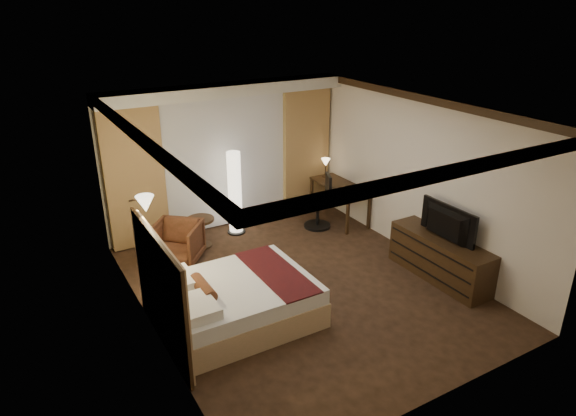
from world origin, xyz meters
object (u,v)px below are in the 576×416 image
side_table (201,232)px  armchair (177,241)px  dresser (440,258)px  floor_lamp (235,193)px  television (443,220)px  office_chair (318,201)px  desk (339,202)px  bed (238,302)px

side_table → armchair: bearing=-148.0°
dresser → floor_lamp: bearing=123.2°
side_table → television: size_ratio=0.51×
armchair → office_chair: 2.77m
desk → television: bearing=-89.6°
television → dresser: bearing=-90.0°
desk → side_table: bearing=174.0°
bed → floor_lamp: floor_lamp is taller
armchair → floor_lamp: 1.49m
television → desk: bearing=0.5°
side_table → television: (2.77, -2.90, 0.72)m
floor_lamp → television: bearing=-57.2°
office_chair → television: (0.56, -2.56, 0.46)m
dresser → television: television is taller
desk → dresser: (0.05, -2.61, -0.03)m
office_chair → bed: bearing=-118.7°
bed → dresser: 3.24m
office_chair → armchair: bearing=-156.3°
office_chair → television: size_ratio=1.00×
dresser → television: size_ratio=1.67×
bed → television: bearing=-9.6°
armchair → bed: bearing=-45.4°
bed → dresser: (3.20, -0.54, 0.05)m
floor_lamp → dresser: size_ratio=0.89×
side_table → desk: (2.75, -0.29, 0.11)m
office_chair → dresser: bearing=-53.4°
office_chair → dresser: office_chair is taller
dresser → bed: bearing=170.5°
desk → office_chair: 0.56m
side_table → office_chair: size_ratio=0.51×
office_chair → desk: bearing=28.9°
desk → television: 2.68m
bed → desk: size_ratio=1.50×
armchair → desk: 3.31m
office_chair → television: television is taller
armchair → side_table: size_ratio=1.43×
bed → television: television is taller
side_table → dresser: bearing=-46.0°
side_table → bed: bearing=-99.6°
side_table → dresser: 4.03m
bed → office_chair: office_chair is taller
bed → desk: bearing=33.3°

